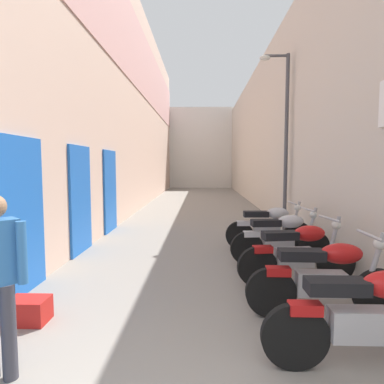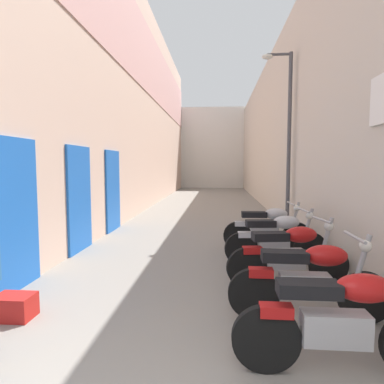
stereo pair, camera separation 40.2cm
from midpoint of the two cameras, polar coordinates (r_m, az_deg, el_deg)
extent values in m
plane|color=gray|center=(11.70, 0.35, -4.18)|extent=(41.02, 41.02, 0.00)
cube|color=beige|center=(14.08, -10.68, 14.59)|extent=(0.40, 25.02, 8.49)
cube|color=blue|center=(5.24, -29.27, -3.65)|extent=(0.06, 1.10, 2.20)
cube|color=blue|center=(7.20, -20.28, -1.22)|extent=(0.06, 1.10, 2.20)
cube|color=blue|center=(9.27, -15.23, 0.16)|extent=(0.06, 1.10, 2.20)
cube|color=#DBA39E|center=(14.48, -9.93, 21.93)|extent=(0.04, 25.02, 2.72)
cube|color=beige|center=(13.82, 11.77, 9.72)|extent=(0.40, 25.02, 6.08)
cube|color=silver|center=(27.10, 1.07, 7.56)|extent=(7.91, 2.00, 6.31)
cylinder|color=black|center=(3.24, 13.71, -23.18)|extent=(0.60, 0.08, 0.60)
cube|color=#9E9EA3|center=(3.34, 24.10, -20.24)|extent=(0.56, 0.20, 0.28)
cube|color=black|center=(3.14, 20.28, -15.08)|extent=(0.52, 0.22, 0.12)
cube|color=#AD1414|center=(3.14, 15.32, -18.86)|extent=(0.28, 0.14, 0.10)
cylinder|color=black|center=(4.48, 27.31, -15.48)|extent=(0.60, 0.09, 0.60)
cylinder|color=black|center=(4.14, 10.66, -16.73)|extent=(0.60, 0.09, 0.60)
cube|color=#9E9EA3|center=(4.21, 18.72, -14.77)|extent=(0.56, 0.21, 0.28)
ellipsoid|color=#AD1414|center=(4.18, 21.93, -9.87)|extent=(0.48, 0.27, 0.24)
cube|color=black|center=(4.06, 15.68, -10.43)|extent=(0.52, 0.23, 0.12)
cylinder|color=#9E9EA3|center=(4.35, 26.63, -11.23)|extent=(0.25, 0.06, 0.77)
cylinder|color=#9E9EA3|center=(4.24, 25.94, -6.74)|extent=(0.05, 0.58, 0.04)
sphere|color=silver|center=(4.31, 27.37, -7.98)|extent=(0.14, 0.14, 0.14)
cube|color=#AD1414|center=(4.06, 11.87, -13.27)|extent=(0.28, 0.14, 0.10)
cylinder|color=black|center=(5.53, 21.74, -11.44)|extent=(0.61, 0.17, 0.60)
cylinder|color=black|center=(5.07, 8.93, -12.64)|extent=(0.61, 0.17, 0.60)
cube|color=#9E9EA3|center=(5.22, 15.14, -10.87)|extent=(0.58, 0.28, 0.28)
ellipsoid|color=#AD1414|center=(5.23, 17.58, -6.85)|extent=(0.51, 0.33, 0.24)
cube|color=black|center=(5.06, 12.79, -7.36)|extent=(0.55, 0.29, 0.12)
cylinder|color=#9E9EA3|center=(5.42, 21.19, -7.95)|extent=(0.25, 0.10, 0.77)
cylinder|color=#9E9EA3|center=(5.32, 20.64, -4.33)|extent=(0.12, 0.58, 0.04)
sphere|color=silver|center=(5.39, 21.74, -5.32)|extent=(0.14, 0.14, 0.14)
cube|color=#AD1414|center=(5.02, 9.86, -9.74)|extent=(0.30, 0.18, 0.10)
cylinder|color=black|center=(6.48, 18.59, -8.99)|extent=(0.61, 0.14, 0.60)
cylinder|color=black|center=(6.11, 7.57, -9.61)|extent=(0.61, 0.14, 0.60)
cube|color=#9E9EA3|center=(6.23, 12.83, -8.29)|extent=(0.58, 0.26, 0.28)
ellipsoid|color=#B7B7BC|center=(6.23, 14.92, -4.95)|extent=(0.50, 0.31, 0.24)
cube|color=black|center=(6.10, 10.81, -5.27)|extent=(0.54, 0.27, 0.12)
cylinder|color=#9E9EA3|center=(6.38, 18.09, -5.98)|extent=(0.25, 0.08, 0.77)
cylinder|color=#9E9EA3|center=(6.30, 17.58, -2.87)|extent=(0.10, 0.58, 0.04)
sphere|color=silver|center=(6.36, 18.57, -3.74)|extent=(0.14, 0.14, 0.14)
cube|color=#B7B7BC|center=(6.07, 8.35, -7.20)|extent=(0.29, 0.17, 0.10)
cylinder|color=black|center=(7.42, 16.34, -7.20)|extent=(0.60, 0.09, 0.60)
cylinder|color=black|center=(7.18, 6.63, -7.44)|extent=(0.60, 0.09, 0.60)
cube|color=#9E9EA3|center=(7.25, 11.19, -6.42)|extent=(0.56, 0.21, 0.28)
ellipsoid|color=#B7B7BC|center=(7.23, 13.03, -3.58)|extent=(0.49, 0.27, 0.24)
cube|color=black|center=(7.15, 9.42, -3.78)|extent=(0.52, 0.23, 0.12)
cylinder|color=#9E9EA3|center=(7.34, 15.88, -4.55)|extent=(0.25, 0.07, 0.77)
cylinder|color=#9E9EA3|center=(7.28, 15.41, -1.83)|extent=(0.05, 0.58, 0.04)
sphere|color=silver|center=(7.32, 16.30, -2.60)|extent=(0.14, 0.14, 0.14)
cube|color=#B7B7BC|center=(7.14, 7.29, -5.39)|extent=(0.28, 0.15, 0.10)
cylinder|color=#383842|center=(3.46, -32.25, -19.84)|extent=(0.12, 0.12, 0.82)
cylinder|color=#2D66A5|center=(3.17, -30.67, -9.03)|extent=(0.08, 0.08, 0.52)
cube|color=red|center=(4.52, -28.87, -17.54)|extent=(0.44, 0.32, 0.28)
cylinder|color=#47474C|center=(9.12, 14.75, 7.93)|extent=(0.10, 0.10, 4.69)
cylinder|color=#47474C|center=(9.47, 13.15, 21.98)|extent=(0.60, 0.07, 0.07)
ellipsoid|color=silver|center=(9.40, 11.22, 21.82)|extent=(0.28, 0.18, 0.14)
camera|label=1|loc=(0.20, -91.44, -0.12)|focal=30.83mm
camera|label=2|loc=(0.20, 88.56, 0.12)|focal=30.83mm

